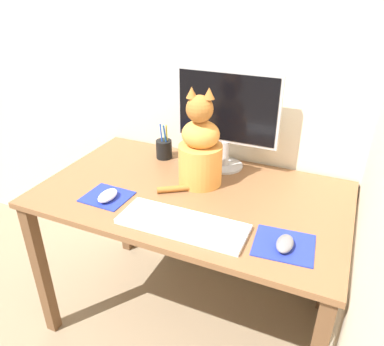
{
  "coord_description": "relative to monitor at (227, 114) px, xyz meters",
  "views": [
    {
      "loc": [
        0.55,
        -1.22,
        1.54
      ],
      "look_at": [
        0.03,
        -0.07,
        0.87
      ],
      "focal_mm": 35.0,
      "sensor_mm": 36.0,
      "label": 1
    }
  ],
  "objects": [
    {
      "name": "mousepad_left",
      "position": [
        -0.34,
        -0.45,
        -0.26
      ],
      "size": [
        0.18,
        0.16,
        0.0
      ],
      "rotation": [
        0.0,
        0.0,
        -0.02
      ],
      "color": "#1E2D9E",
      "rests_on": "desk"
    },
    {
      "name": "cat",
      "position": [
        -0.05,
        -0.19,
        -0.1
      ],
      "size": [
        0.25,
        0.28,
        0.42
      ],
      "rotation": [
        0.0,
        0.0,
        0.24
      ],
      "color": "#D6893D",
      "rests_on": "desk"
    },
    {
      "name": "pen_cup",
      "position": [
        -0.3,
        -0.03,
        -0.21
      ],
      "size": [
        0.08,
        0.08,
        0.18
      ],
      "color": "black",
      "rests_on": "desk"
    },
    {
      "name": "computer_mouse_right",
      "position": [
        0.38,
        -0.49,
        -0.24
      ],
      "size": [
        0.06,
        0.1,
        0.03
      ],
      "color": "slate",
      "rests_on": "mousepad_right"
    },
    {
      "name": "desk",
      "position": [
        -0.05,
        -0.28,
        -0.36
      ],
      "size": [
        1.27,
        0.75,
        0.74
      ],
      "color": "brown",
      "rests_on": "ground_plane"
    },
    {
      "name": "ground_plane",
      "position": [
        -0.05,
        -0.28,
        -0.99
      ],
      "size": [
        12.0,
        12.0,
        0.0
      ],
      "primitive_type": "plane",
      "color": "#847056"
    },
    {
      "name": "keyboard",
      "position": [
        0.02,
        -0.51,
        -0.25
      ],
      "size": [
        0.47,
        0.17,
        0.02
      ],
      "rotation": [
        0.0,
        0.0,
        0.01
      ],
      "color": "silver",
      "rests_on": "desk"
    },
    {
      "name": "wall_back",
      "position": [
        -0.05,
        0.13,
        0.26
      ],
      "size": [
        7.0,
        0.04,
        2.5
      ],
      "color": "beige",
      "rests_on": "ground_plane"
    },
    {
      "name": "computer_mouse_left",
      "position": [
        -0.33,
        -0.47,
        -0.24
      ],
      "size": [
        0.06,
        0.1,
        0.03
      ],
      "color": "white",
      "rests_on": "mousepad_left"
    },
    {
      "name": "monitor",
      "position": [
        0.0,
        0.0,
        0.0
      ],
      "size": [
        0.47,
        0.17,
        0.45
      ],
      "color": "#B2B2B7",
      "rests_on": "desk"
    },
    {
      "name": "mousepad_right",
      "position": [
        0.38,
        -0.47,
        -0.26
      ],
      "size": [
        0.21,
        0.19,
        0.0
      ],
      "rotation": [
        0.0,
        0.0,
        0.09
      ],
      "color": "#1E2D9E",
      "rests_on": "desk"
    }
  ]
}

